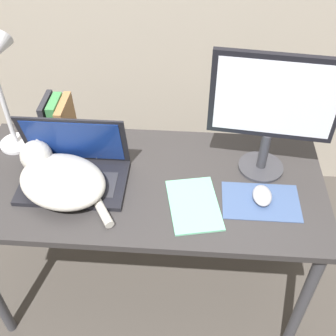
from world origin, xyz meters
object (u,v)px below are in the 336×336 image
(cat, at_px, (59,177))
(computer_mouse, at_px, (262,196))
(book_row, at_px, (59,121))
(external_monitor, at_px, (273,108))
(notepad, at_px, (194,205))
(laptop, at_px, (74,169))

(cat, relative_size, computer_mouse, 4.07)
(cat, relative_size, book_row, 2.10)
(computer_mouse, distance_m, book_row, 0.85)
(cat, height_order, external_monitor, external_monitor)
(computer_mouse, bearing_deg, notepad, -169.21)
(cat, xyz_separation_m, external_monitor, (0.74, 0.16, 0.23))
(book_row, bearing_deg, external_monitor, -8.42)
(cat, xyz_separation_m, notepad, (0.49, -0.05, -0.05))
(notepad, bearing_deg, cat, 174.33)
(external_monitor, height_order, book_row, external_monitor)
(computer_mouse, bearing_deg, external_monitor, 85.99)
(book_row, relative_size, notepad, 0.69)
(cat, xyz_separation_m, book_row, (-0.07, 0.28, 0.04))
(cat, height_order, computer_mouse, cat)
(computer_mouse, height_order, notepad, computer_mouse)
(cat, relative_size, notepad, 1.45)
(external_monitor, distance_m, computer_mouse, 0.31)
(computer_mouse, relative_size, book_row, 0.52)
(cat, bearing_deg, external_monitor, 12.39)
(laptop, height_order, external_monitor, external_monitor)
(cat, height_order, notepad, cat)
(laptop, xyz_separation_m, external_monitor, (0.70, 0.11, 0.23))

